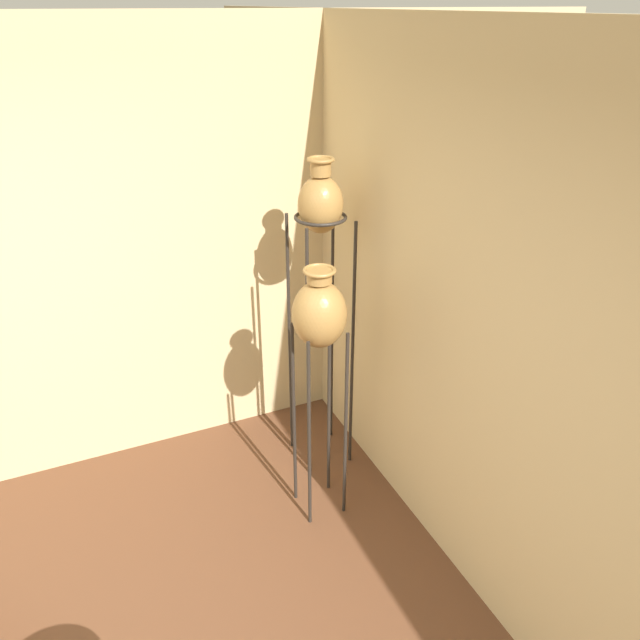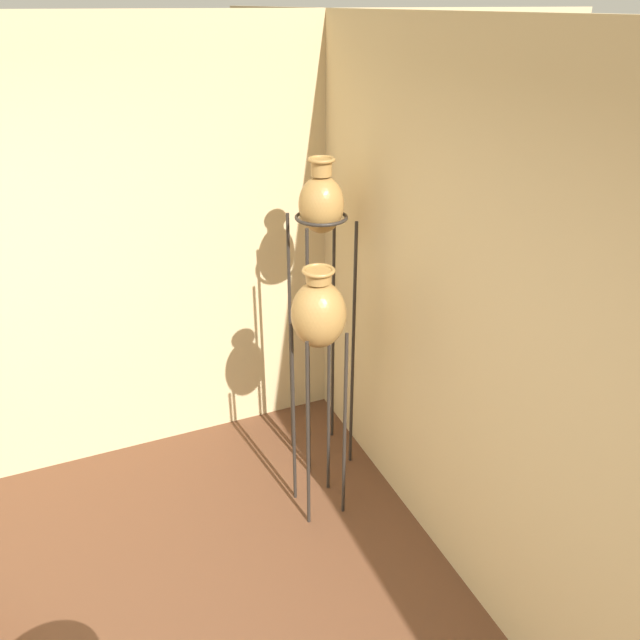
# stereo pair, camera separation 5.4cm
# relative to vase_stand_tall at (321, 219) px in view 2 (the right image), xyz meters

# --- Properties ---
(wall_right) EXTENTS (0.06, 8.37, 2.70)m
(wall_right) POSITION_rel_vase_stand_tall_xyz_m (0.31, -1.61, -0.30)
(wall_right) COLOR #D1B784
(wall_right) RESTS_ON ground_plane
(vase_stand_tall) EXTENTS (0.31, 0.31, 1.99)m
(vase_stand_tall) POSITION_rel_vase_stand_tall_xyz_m (0.00, 0.00, 0.00)
(vase_stand_tall) COLOR #28231E
(vase_stand_tall) RESTS_ON ground_plane
(vase_stand_medium) EXTENTS (0.29, 0.29, 1.55)m
(vase_stand_medium) POSITION_rel_vase_stand_tall_xyz_m (-0.20, -0.44, -0.39)
(vase_stand_medium) COLOR #28231E
(vase_stand_medium) RESTS_ON ground_plane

